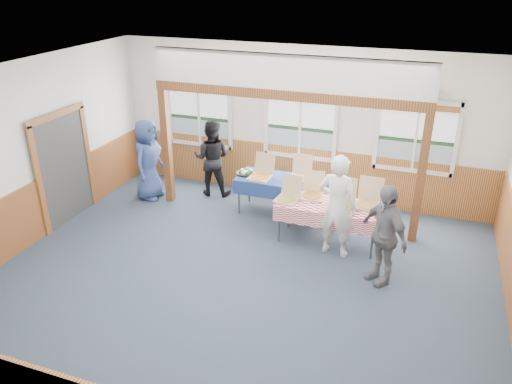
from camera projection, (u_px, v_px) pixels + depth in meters
The scene contains 28 objects.
floor at pixel (240, 281), 7.99m from camera, with size 8.00×8.00×0.00m, color #2C3A48.
ceiling at pixel (237, 81), 6.66m from camera, with size 8.00×8.00×0.00m, color white.
wall_back at pixel (301, 124), 10.32m from camera, with size 8.00×8.00×0.00m, color silver.
wall_front at pixel (90, 346), 4.33m from camera, with size 8.00×8.00×0.00m, color silver.
wall_left at pixel (22, 157), 8.56m from camera, with size 8.00×8.00×0.00m, color silver.
wainscot_back at pixel (299, 172), 10.73m from camera, with size 7.98×0.05×1.10m, color brown.
wainscot_left at pixel (34, 212), 8.99m from camera, with size 0.05×6.98×1.10m, color brown.
cased_opening at pixel (64, 169), 9.54m from camera, with size 0.06×1.30×2.10m, color #363636.
window_left at pixel (199, 111), 10.96m from camera, with size 1.56×0.10×1.46m.
window_mid at pixel (300, 121), 10.25m from camera, with size 1.56×0.10×1.46m.
window_right at pixel (417, 133), 9.54m from camera, with size 1.56×0.10×1.46m.
post_left at pixel (167, 147), 10.23m from camera, with size 0.15×0.15×2.40m, color #532912.
post_right at pixel (421, 180), 8.69m from camera, with size 0.15×0.15×2.40m, color #532912.
cross_beam at pixel (285, 95), 8.92m from camera, with size 5.15×0.18×0.18m, color #532912.
table_left at pixel (281, 182), 9.87m from camera, with size 1.92×1.43×0.76m.
table_right at pixel (329, 207), 8.82m from camera, with size 1.97×1.21×0.76m.
pizza_box_a at pixel (261, 175), 9.85m from camera, with size 0.45×0.53×0.45m.
pizza_box_b at pixel (301, 175), 9.85m from camera, with size 0.42×0.50×0.42m.
pizza_box_c at pixel (288, 197), 8.92m from camera, with size 0.43×0.51×0.41m.
pizza_box_d at pixel (313, 194), 9.05m from camera, with size 0.45×0.53×0.43m.
pizza_box_e at pixel (343, 205), 8.63m from camera, with size 0.50×0.58×0.47m.
pizza_box_f at pixel (368, 203), 8.69m from camera, with size 0.43×0.52×0.46m.
veggie_tray at pixel (246, 172), 10.06m from camera, with size 0.39×0.39×0.09m.
drink_glass at pixel (377, 214), 8.29m from camera, with size 0.07×0.07×0.15m, color #866416.
woman_white at pixel (337, 206), 8.38m from camera, with size 0.67×0.44×1.84m, color white.
woman_black at pixel (212, 158), 10.68m from camera, with size 0.81×0.63×1.67m, color black.
man_blue at pixel (148, 160), 10.50m from camera, with size 0.85×0.55×1.73m, color #334780.
person_grey at pixel (384, 234), 7.67m from camera, with size 0.97×0.41×1.66m, color slate.
Camera 1 is at (2.51, -6.19, 4.62)m, focal length 35.00 mm.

